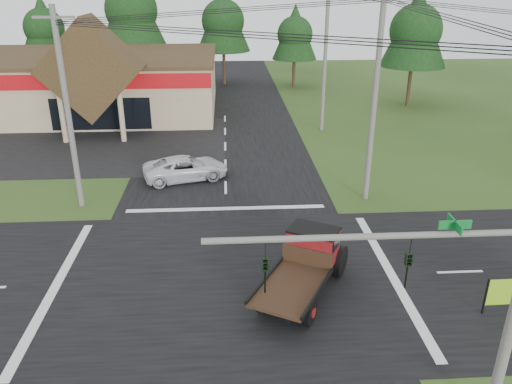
{
  "coord_description": "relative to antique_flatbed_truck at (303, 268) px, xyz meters",
  "views": [
    {
      "loc": [
        0.16,
        -17.73,
        11.62
      ],
      "look_at": [
        1.48,
        4.15,
        2.2
      ],
      "focal_mm": 35.0,
      "sensor_mm": 36.0,
      "label": 1
    }
  ],
  "objects": [
    {
      "name": "white_pickup",
      "position": [
        -5.46,
        12.74,
        -0.48
      ],
      "size": [
        5.67,
        3.69,
        1.45
      ],
      "primitive_type": "imported",
      "rotation": [
        0.0,
        0.0,
        1.84
      ],
      "color": "silver",
      "rests_on": "ground"
    },
    {
      "name": "parking_apron",
      "position": [
        -16.99,
        20.12,
        -1.19
      ],
      "size": [
        28.0,
        14.0,
        0.02
      ],
      "primitive_type": "cube",
      "color": "black",
      "rests_on": "ground"
    },
    {
      "name": "tree_row_e",
      "position": [
        5.01,
        41.12,
        4.83
      ],
      "size": [
        5.04,
        5.04,
        9.09
      ],
      "color": "#332316",
      "rests_on": "ground"
    },
    {
      "name": "utility_pole_ne",
      "position": [
        5.01,
        9.12,
        4.69
      ],
      "size": [
        2.0,
        0.3,
        11.5
      ],
      "color": "#595651",
      "rests_on": "ground"
    },
    {
      "name": "tree_row_c",
      "position": [
        -12.99,
        42.12,
        7.52
      ],
      "size": [
        7.28,
        7.28,
        13.13
      ],
      "color": "#332316",
      "rests_on": "ground"
    },
    {
      "name": "cvs_building",
      "position": [
        -18.69,
        30.69,
        1.58
      ],
      "size": [
        30.4,
        18.2,
        9.19
      ],
      "color": "tan",
      "rests_on": "ground"
    },
    {
      "name": "traffic_signal_mast",
      "position": [
        2.83,
        -6.38,
        3.22
      ],
      "size": [
        8.12,
        0.24,
        7.0
      ],
      "color": "#595651",
      "rests_on": "ground"
    },
    {
      "name": "utility_pole_nw",
      "position": [
        -10.99,
        9.12,
        4.18
      ],
      "size": [
        2.0,
        0.3,
        10.5
      ],
      "color": "#595651",
      "rests_on": "ground"
    },
    {
      "name": "tree_side_ne",
      "position": [
        15.01,
        31.12,
        6.17
      ],
      "size": [
        6.16,
        6.16,
        11.11
      ],
      "color": "#332316",
      "rests_on": "ground"
    },
    {
      "name": "antique_flatbed_truck",
      "position": [
        0.0,
        0.0,
        0.0
      ],
      "size": [
        4.7,
        6.1,
        2.41
      ],
      "primitive_type": null,
      "rotation": [
        0.0,
        0.0,
        -0.5
      ],
      "color": "#620E0E",
      "rests_on": "ground"
    },
    {
      "name": "tree_row_b",
      "position": [
        -22.99,
        43.12,
        5.5
      ],
      "size": [
        5.6,
        5.6,
        10.1
      ],
      "color": "#332316",
      "rests_on": "ground"
    },
    {
      "name": "ground",
      "position": [
        -2.99,
        1.12,
        -1.2
      ],
      "size": [
        120.0,
        120.0,
        0.0
      ],
      "primitive_type": "plane",
      "color": "#294619",
      "rests_on": "ground"
    },
    {
      "name": "road_ew",
      "position": [
        -2.99,
        1.12,
        -1.19
      ],
      "size": [
        120.0,
        12.0,
        0.02
      ],
      "primitive_type": "cube",
      "color": "black",
      "rests_on": "ground"
    },
    {
      "name": "utility_pole_n",
      "position": [
        5.01,
        23.12,
        4.54
      ],
      "size": [
        2.0,
        0.3,
        11.2
      ],
      "color": "#595651",
      "rests_on": "ground"
    },
    {
      "name": "tree_row_d",
      "position": [
        -2.99,
        43.12,
        6.17
      ],
      "size": [
        6.16,
        6.16,
        11.11
      ],
      "color": "#332316",
      "rests_on": "ground"
    },
    {
      "name": "road_ns",
      "position": [
        -2.99,
        1.12,
        -1.19
      ],
      "size": [
        12.0,
        120.0,
        0.02
      ],
      "primitive_type": "cube",
      "color": "black",
      "rests_on": "ground"
    }
  ]
}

